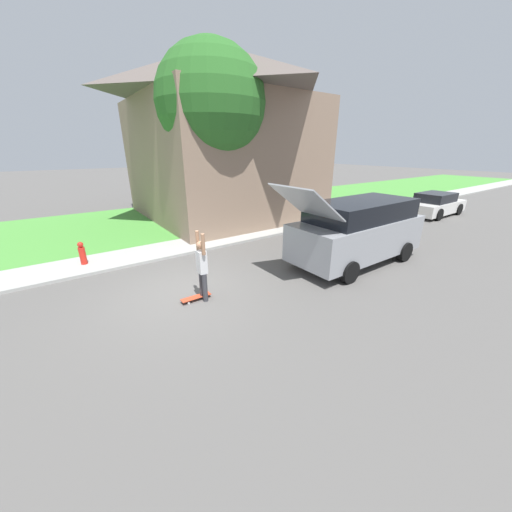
{
  "coord_description": "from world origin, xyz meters",
  "views": [
    {
      "loc": [
        6.89,
        -2.5,
        3.71
      ],
      "look_at": [
        0.81,
        1.82,
        0.9
      ],
      "focal_mm": 20.0,
      "sensor_mm": 36.0,
      "label": 1
    }
  ],
  "objects_px": {
    "suv_parked": "(358,230)",
    "skateboard": "(196,297)",
    "skateboarder": "(202,267)",
    "fire_hydrant": "(82,254)",
    "car_down_street": "(435,205)",
    "lawn_tree_near": "(211,103)"
  },
  "relations": [
    {
      "from": "suv_parked",
      "to": "lawn_tree_near",
      "type": "bearing_deg",
      "value": -160.34
    },
    {
      "from": "suv_parked",
      "to": "skateboard",
      "type": "relative_size",
      "value": 7.04
    },
    {
      "from": "car_down_street",
      "to": "fire_hydrant",
      "type": "xyz_separation_m",
      "value": [
        -2.96,
        -17.88,
        -0.16
      ]
    },
    {
      "from": "lawn_tree_near",
      "to": "car_down_street",
      "type": "bearing_deg",
      "value": 71.89
    },
    {
      "from": "car_down_street",
      "to": "lawn_tree_near",
      "type": "bearing_deg",
      "value": -108.11
    },
    {
      "from": "skateboarder",
      "to": "car_down_street",
      "type": "bearing_deg",
      "value": 95.11
    },
    {
      "from": "skateboarder",
      "to": "fire_hydrant",
      "type": "distance_m",
      "value": 4.94
    },
    {
      "from": "skateboard",
      "to": "fire_hydrant",
      "type": "distance_m",
      "value": 4.76
    },
    {
      "from": "skateboarder",
      "to": "fire_hydrant",
      "type": "xyz_separation_m",
      "value": [
        -4.35,
        -2.29,
        -0.47
      ]
    },
    {
      "from": "suv_parked",
      "to": "fire_hydrant",
      "type": "distance_m",
      "value": 9.2
    },
    {
      "from": "fire_hydrant",
      "to": "skateboarder",
      "type": "bearing_deg",
      "value": 27.72
    },
    {
      "from": "suv_parked",
      "to": "fire_hydrant",
      "type": "xyz_separation_m",
      "value": [
        -4.95,
        -7.73,
        -0.68
      ]
    },
    {
      "from": "skateboard",
      "to": "suv_parked",
      "type": "bearing_deg",
      "value": 83.05
    },
    {
      "from": "car_down_street",
      "to": "skateboard",
      "type": "distance_m",
      "value": 15.85
    },
    {
      "from": "lawn_tree_near",
      "to": "skateboard",
      "type": "relative_size",
      "value": 9.53
    },
    {
      "from": "skateboarder",
      "to": "skateboard",
      "type": "bearing_deg",
      "value": -116.69
    },
    {
      "from": "suv_parked",
      "to": "skateboard",
      "type": "bearing_deg",
      "value": -96.95
    },
    {
      "from": "suv_parked",
      "to": "skateboarder",
      "type": "bearing_deg",
      "value": -96.2
    },
    {
      "from": "suv_parked",
      "to": "car_down_street",
      "type": "height_order",
      "value": "suv_parked"
    },
    {
      "from": "lawn_tree_near",
      "to": "fire_hydrant",
      "type": "height_order",
      "value": "lawn_tree_near"
    },
    {
      "from": "lawn_tree_near",
      "to": "car_down_street",
      "type": "distance_m",
      "value": 13.81
    },
    {
      "from": "car_down_street",
      "to": "skateboard",
      "type": "bearing_deg",
      "value": -85.29
    }
  ]
}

